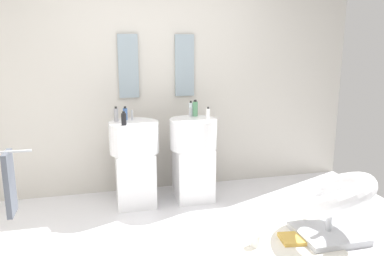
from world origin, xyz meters
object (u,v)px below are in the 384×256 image
object	(u,v)px
coffee_mug	(255,240)
soap_bottle_blue	(125,114)
soap_bottle_white	(208,114)
soap_bottle_black	(124,119)
pedestal_sink_left	(135,159)
pedestal_sink_right	(193,155)
soap_bottle_grey	(116,115)
soap_bottle_green	(195,109)
lounge_chair	(331,200)
magazine_ochre	(292,239)
soap_bottle_clear	(191,109)
towel_rack	(6,186)

from	to	relation	value
coffee_mug	soap_bottle_blue	xyz separation A→B (m)	(-0.96, 1.28, 0.91)
soap_bottle_white	soap_bottle_black	bearing A→B (deg)	-179.31
pedestal_sink_left	pedestal_sink_right	xyz separation A→B (m)	(0.64, 0.00, 0.00)
pedestal_sink_right	soap_bottle_black	size ratio (longest dim) A/B	7.24
soap_bottle_grey	soap_bottle_black	size ratio (longest dim) A/B	1.11
pedestal_sink_left	soap_bottle_green	bearing A→B (deg)	13.05
soap_bottle_black	pedestal_sink_right	bearing A→B (deg)	10.55
coffee_mug	pedestal_sink_right	bearing A→B (deg)	102.15
coffee_mug	soap_bottle_grey	distance (m)	1.86
lounge_chair	soap_bottle_grey	world-z (taller)	soap_bottle_grey
magazine_ochre	soap_bottle_white	size ratio (longest dim) A/B	1.44
pedestal_sink_left	pedestal_sink_right	world-z (taller)	same
soap_bottle_clear	soap_bottle_white	xyz separation A→B (m)	(0.11, -0.30, -0.01)
pedestal_sink_left	lounge_chair	size ratio (longest dim) A/B	0.91
pedestal_sink_left	towel_rack	xyz separation A→B (m)	(-1.07, -0.87, 0.12)
lounge_chair	magazine_ochre	world-z (taller)	lounge_chair
towel_rack	soap_bottle_clear	bearing A→B (deg)	31.22
lounge_chair	towel_rack	xyz separation A→B (m)	(-2.66, 0.27, 0.28)
soap_bottle_green	soap_bottle_white	world-z (taller)	soap_bottle_green
soap_bottle_clear	soap_bottle_green	bearing A→B (deg)	-9.16
pedestal_sink_right	soap_bottle_grey	xyz separation A→B (m)	(-0.81, 0.08, 0.47)
lounge_chair	coffee_mug	size ratio (longest dim) A/B	10.41
pedestal_sink_right	magazine_ochre	xyz separation A→B (m)	(0.60, -1.15, -0.48)
towel_rack	soap_bottle_grey	distance (m)	1.35
coffee_mug	soap_bottle_blue	distance (m)	1.84
soap_bottle_white	soap_bottle_blue	bearing A→B (deg)	162.71
pedestal_sink_left	pedestal_sink_right	size ratio (longest dim) A/B	1.00
pedestal_sink_left	magazine_ochre	bearing A→B (deg)	-42.71
lounge_chair	soap_bottle_blue	distance (m)	2.19
magazine_ochre	soap_bottle_blue	world-z (taller)	soap_bottle_blue
pedestal_sink_left	pedestal_sink_right	distance (m)	0.64
towel_rack	soap_bottle_grey	world-z (taller)	soap_bottle_grey
soap_bottle_grey	pedestal_sink_left	bearing A→B (deg)	-25.19
coffee_mug	soap_bottle_grey	bearing A→B (deg)	130.66
soap_bottle_white	soap_bottle_grey	bearing A→B (deg)	167.44
soap_bottle_clear	soap_bottle_blue	size ratio (longest dim) A/B	1.19
soap_bottle_green	lounge_chair	bearing A→B (deg)	-55.53
pedestal_sink_left	towel_rack	size ratio (longest dim) A/B	1.06
soap_bottle_clear	towel_rack	bearing A→B (deg)	-148.78
soap_bottle_black	soap_bottle_grey	bearing A→B (deg)	106.08
soap_bottle_black	soap_bottle_green	world-z (taller)	soap_bottle_green
soap_bottle_green	soap_bottle_grey	bearing A→B (deg)	-174.59
towel_rack	lounge_chair	bearing A→B (deg)	-5.84
pedestal_sink_left	soap_bottle_black	xyz separation A→B (m)	(-0.11, -0.14, 0.46)
soap_bottle_grey	soap_bottle_clear	distance (m)	0.83
pedestal_sink_left	soap_bottle_green	world-z (taller)	soap_bottle_green
soap_bottle_clear	magazine_ochre	bearing A→B (deg)	-65.86
soap_bottle_black	soap_bottle_blue	xyz separation A→B (m)	(0.03, 0.27, 0.00)
soap_bottle_black	soap_bottle_blue	bearing A→B (deg)	82.74
soap_bottle_black	pedestal_sink_left	bearing A→B (deg)	52.37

